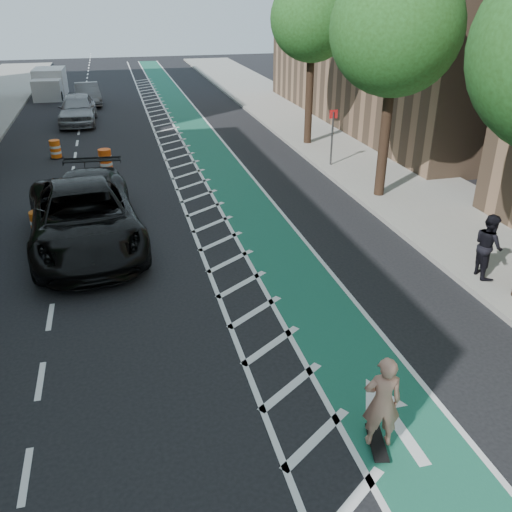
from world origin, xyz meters
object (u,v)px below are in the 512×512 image
object	(u,v)px
skateboarder	(382,402)
barrel_a	(40,226)
suv_far	(86,206)
suv_near	(84,218)

from	to	relation	value
skateboarder	barrel_a	distance (m)	12.14
skateboarder	barrel_a	world-z (taller)	skateboarder
barrel_a	skateboarder	bearing A→B (deg)	-59.15
suv_far	barrel_a	xyz separation A→B (m)	(-1.40, -0.31, -0.41)
suv_near	suv_far	xyz separation A→B (m)	(0.00, 1.25, -0.08)
suv_near	barrel_a	size ratio (longest dim) A/B	7.39
suv_far	barrel_a	size ratio (longest dim) A/B	6.44
skateboarder	suv_far	bearing A→B (deg)	-51.57
suv_near	suv_far	world-z (taller)	suv_near
suv_far	barrel_a	world-z (taller)	suv_far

